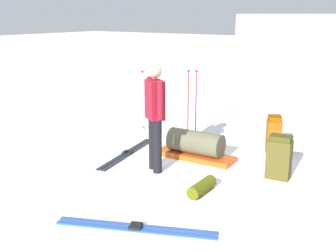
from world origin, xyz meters
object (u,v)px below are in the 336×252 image
Objects in this scene: ski_poles_planted_far at (192,100)px; gear_sled at (196,146)px; skier_standing at (155,112)px; ski_pair_near at (128,153)px; backpack_large_dark at (279,157)px; ski_pair_far at (136,228)px; backpack_bright at (274,135)px; sleeping_mat_rolled at (202,187)px; ski_poles_planted_near at (146,98)px.

ski_poles_planted_far is 1.44m from gear_sled.
skier_standing is 1.34m from ski_pair_near.
backpack_large_dark is at bearing 8.95° from ski_pair_near.
gear_sled is (0.25, 0.84, -0.73)m from skier_standing.
ski_poles_planted_far is (-1.40, 3.60, 0.74)m from ski_pair_far.
skier_standing is at bearing -124.45° from backpack_bright.
backpack_large_dark reaches higher than sleeping_mat_rolled.
backpack_large_dark is 0.50× the size of ski_poles_planted_far.
ski_pair_far is 3.32× the size of sleeping_mat_rolled.
ski_poles_planted_far is (1.05, 0.13, 0.04)m from ski_poles_planted_near.
ski_pair_far is 2.64× the size of backpack_bright.
skier_standing is 3.09× the size of sleeping_mat_rolled.
ski_pair_far is at bearing -61.31° from skier_standing.
backpack_large_dark is 3.46m from ski_poles_planted_near.
ski_pair_far is 2.58m from gear_sled.
skier_standing is 0.93× the size of ski_pair_far.
sleeping_mat_rolled is (-0.69, -1.13, -0.24)m from backpack_large_dark.
ski_pair_near is at bearing -103.44° from ski_poles_planted_far.
skier_standing is at bearing -49.73° from ski_poles_planted_near.
ski_poles_planted_far reaches higher than gear_sled.
backpack_large_dark is 1.34m from sleeping_mat_rolled.
ski_pair_far is 3.52m from backpack_bright.
sleeping_mat_rolled is (0.15, 1.30, 0.08)m from ski_pair_far.
backpack_large_dark is at bearing -27.71° from ski_poles_planted_far.
ski_pair_near is at bearing -65.28° from ski_poles_planted_near.
ski_pair_near is (-0.87, 0.37, -0.94)m from skier_standing.
ski_poles_planted_near is at bearing 130.27° from skier_standing.
backpack_large_dark is (1.74, 0.78, -0.62)m from skier_standing.
backpack_bright is at bearing 84.46° from sleeping_mat_rolled.
backpack_bright is 1.43m from gear_sled.
ski_poles_planted_near is (-1.54, 1.82, -0.24)m from skier_standing.
skier_standing reaches higher than backpack_bright.
backpack_large_dark is at bearing 70.95° from ski_pair_far.
ski_pair_near is 2.63× the size of backpack_bright.
ski_poles_planted_near reaches higher than backpack_large_dark.
backpack_bright is 0.50× the size of gear_sled.
ski_poles_planted_far is (-0.49, 1.95, -0.20)m from skier_standing.
backpack_bright is at bearing 0.52° from ski_poles_planted_near.
sleeping_mat_rolled is at bearing 83.42° from ski_pair_far.
ski_pair_far is 1.43× the size of ski_poles_planted_near.
ski_poles_planted_near is at bearing 162.41° from backpack_large_dark.
gear_sled reaches higher than sleeping_mat_rolled.
ski_poles_planted_near is 2.33× the size of sleeping_mat_rolled.
skier_standing is 2.46× the size of backpack_bright.
backpack_large_dark is (0.84, 2.43, 0.32)m from ski_pair_far.
gear_sled reaches higher than ski_pair_far.
skier_standing reaches higher than backpack_large_dark.
sleeping_mat_rolled is (1.92, -0.72, 0.08)m from ski_pair_near.
sleeping_mat_rolled is at bearing -39.91° from ski_poles_planted_near.
ski_poles_planted_far is (-2.23, 1.17, 0.42)m from backpack_large_dark.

